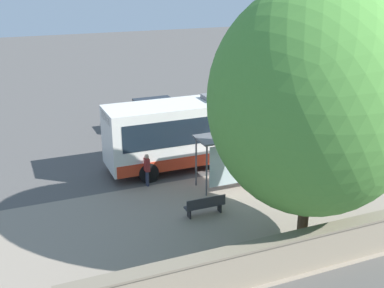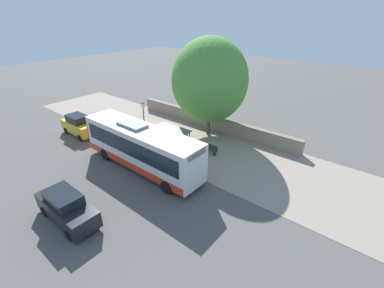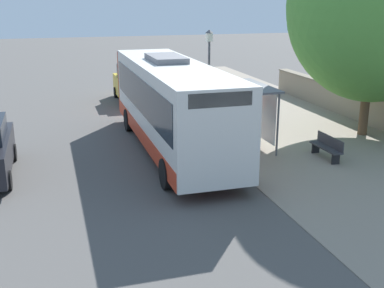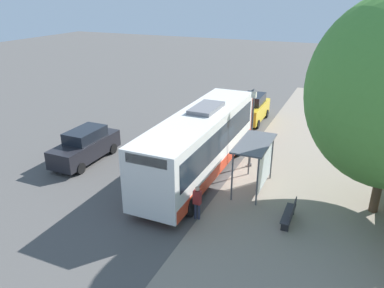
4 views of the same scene
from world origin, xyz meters
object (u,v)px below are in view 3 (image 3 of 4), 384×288
at_px(pedestrian, 249,154).
at_px(shade_tree, 376,5).
at_px(street_lamp_near, 209,73).
at_px(parked_car_behind_bus, 133,84).
at_px(bus_shelter, 252,97).
at_px(bus, 172,104).
at_px(bench, 327,147).

distance_m(pedestrian, shade_tree, 9.32).
bearing_deg(pedestrian, street_lamp_near, -95.98).
bearing_deg(parked_car_behind_bus, bus_shelter, 106.25).
height_order(bus, shade_tree, shade_tree).
distance_m(street_lamp_near, shade_tree, 7.45).
distance_m(shade_tree, parked_car_behind_bus, 14.09).
height_order(bus_shelter, street_lamp_near, street_lamp_near).
bearing_deg(street_lamp_near, bench, 122.90).
bearing_deg(pedestrian, bench, -160.39).
relative_size(bus_shelter, bench, 1.87).
xyz_separation_m(bus_shelter, parked_car_behind_bus, (3.04, -10.43, -1.08)).
bearing_deg(street_lamp_near, bus_shelter, 111.13).
height_order(bench, street_lamp_near, street_lamp_near).
height_order(bus_shelter, parked_car_behind_bus, bus_shelter).
bearing_deg(bus, parked_car_behind_bus, -90.92).
xyz_separation_m(bus, bus_shelter, (-3.20, 0.45, 0.18)).
height_order(bus, bus_shelter, bus).
xyz_separation_m(pedestrian, bench, (-3.77, -1.34, -0.47)).
xyz_separation_m(bench, parked_car_behind_bus, (5.19, -12.74, 0.53)).
relative_size(pedestrian, street_lamp_near, 0.36).
xyz_separation_m(pedestrian, street_lamp_near, (-0.65, -6.17, 1.75)).
relative_size(bus, parked_car_behind_bus, 2.62).
bearing_deg(pedestrian, parked_car_behind_bus, -84.23).
bearing_deg(street_lamp_near, bus, 42.77).
distance_m(bench, shade_tree, 6.59).
relative_size(bus_shelter, pedestrian, 2.01).
xyz_separation_m(bus, street_lamp_near, (-2.23, -2.06, 0.80)).
xyz_separation_m(bus, shade_tree, (-8.70, 0.26, 3.66)).
bearing_deg(bus, bench, 152.69).
distance_m(pedestrian, parked_car_behind_bus, 14.15).
relative_size(street_lamp_near, parked_car_behind_bus, 1.07).
distance_m(bus_shelter, street_lamp_near, 2.77).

